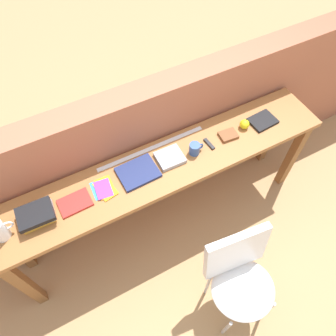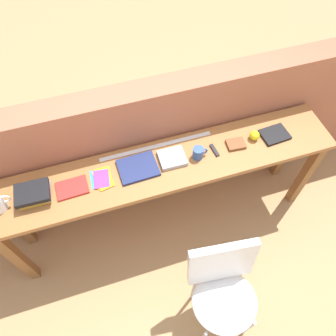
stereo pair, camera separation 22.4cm
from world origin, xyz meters
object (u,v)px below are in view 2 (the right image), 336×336
Objects in this scene: book_stack_leftmost at (34,194)px; sports_ball_small at (255,135)px; chair_white_moulded at (223,288)px; magazine_cycling at (72,188)px; leather_journal_brown at (236,144)px; pamphlet_pile_colourful at (102,178)px; book_open_centre at (138,168)px; book_repair_rightmost at (275,134)px; mug at (198,153)px; multitool_folded at (215,150)px.

book_stack_leftmost is 3.12× the size of sports_ball_small.
chair_white_moulded is 4.32× the size of magazine_cycling.
book_stack_leftmost reaches higher than leather_journal_brown.
chair_white_moulded is 4.74× the size of pamphlet_pile_colourful.
book_open_centre is 1.34× the size of book_repair_rightmost.
book_stack_leftmost is 0.70m from book_open_centre.
chair_white_moulded is 1.38m from book_stack_leftmost.
book_stack_leftmost is at bearing 179.36° from mug.
chair_white_moulded is 1.20m from magazine_cycling.
leather_journal_brown is at bearing -0.46° from pamphlet_pile_colourful.
mug is (0.89, -0.01, 0.04)m from magazine_cycling.
book_open_centre reaches higher than chair_white_moulded.
leather_journal_brown is (0.30, 0.01, -0.03)m from mug.
multitool_folded is (0.13, 0.01, -0.04)m from mug.
pamphlet_pile_colourful is 0.69m from mug.
leather_journal_brown reaches higher than chair_white_moulded.
book_open_centre is at bearing 111.17° from chair_white_moulded.
book_repair_rightmost reaches higher than magazine_cycling.
sports_ball_small is (0.45, 0.03, -0.01)m from mug.
chair_white_moulded and pamphlet_pile_colourful have the same top height.
book_open_centre and book_repair_rightmost have the same top height.
sports_ball_small is 0.36× the size of book_repair_rightmost.
book_stack_leftmost is 1.26m from multitool_folded.
sports_ball_small is at bearing 11.25° from leather_journal_brown.
book_repair_rightmost is (0.48, -0.00, 0.00)m from multitool_folded.
book_open_centre is 2.05× the size of leather_journal_brown.
multitool_folded is 0.17m from leather_journal_brown.
mug is (0.43, -0.03, 0.03)m from book_open_centre.
sports_ball_small is (0.88, 0.00, 0.03)m from book_open_centre.
mug is 0.30m from leather_journal_brown.
leather_journal_brown is (0.98, -0.01, 0.01)m from pamphlet_pile_colourful.
mug is 0.14m from multitool_folded.
chair_white_moulded is at bearing -48.39° from magazine_cycling.
book_stack_leftmost is 2.06× the size of multitool_folded.
book_open_centre is at bearing -179.91° from sports_ball_small.
book_stack_leftmost is at bearing 176.15° from book_repair_rightmost.
mug is at bearing -5.54° from book_open_centre.
mug reaches higher than book_open_centre.
book_stack_leftmost is 1.13m from mug.
multitool_folded is at bearing 74.58° from chair_white_moulded.
book_open_centre is 3.67× the size of sports_ball_small.
sports_ball_small is at bearing -1.68° from book_open_centre.
mug reaches higher than book_repair_rightmost.
sports_ball_small is (1.58, 0.02, -0.01)m from book_stack_leftmost.
mug is at bearing 83.07° from chair_white_moulded.
pamphlet_pile_colourful is at bearing 179.74° from book_open_centre.
multitool_folded is at bearing -1.49° from magazine_cycling.
mug is 1.00× the size of multitool_folded.
magazine_cycling is (-0.79, 0.83, 0.36)m from chair_white_moulded.
book_repair_rightmost is at bearing -2.73° from book_open_centre.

